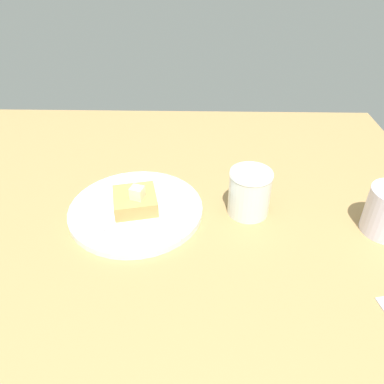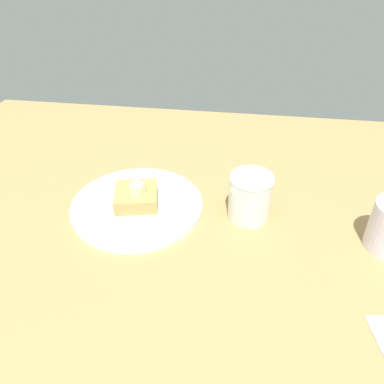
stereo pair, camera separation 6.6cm
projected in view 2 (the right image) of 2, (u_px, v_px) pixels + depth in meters
table_surface at (137, 252)px, 62.03cm from camera, size 112.56×112.56×2.44cm
plate at (137, 205)px, 69.20cm from camera, size 24.20×24.20×1.27cm
toast_slice_center at (136, 197)px, 68.08cm from camera, size 9.07×9.16×2.77cm
butter_pat_primary at (138, 189)px, 65.80cm from camera, size 2.69×2.55×2.19cm
fork at (124, 228)px, 62.95cm from camera, size 16.06×2.87×0.36cm
syrup_jar at (250, 198)px, 65.54cm from camera, size 7.64×7.64×8.50cm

